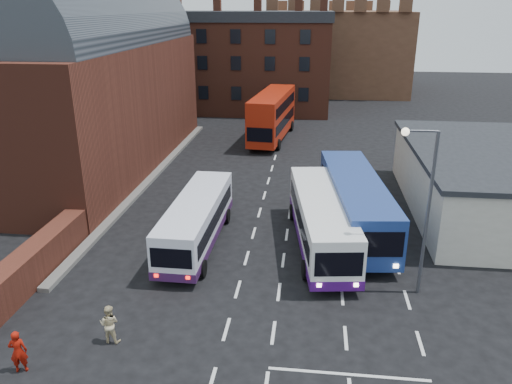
# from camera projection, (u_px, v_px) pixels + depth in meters

# --- Properties ---
(ground) EXTENTS (180.00, 180.00, 0.00)m
(ground) POSITION_uv_depth(u_px,v_px,m) (230.00, 318.00, 21.90)
(ground) COLOR black
(railway_station) EXTENTS (12.00, 28.00, 16.00)m
(railway_station) POSITION_uv_depth(u_px,v_px,m) (82.00, 74.00, 40.42)
(railway_station) COLOR #602B1E
(railway_station) RESTS_ON ground
(forecourt_wall) EXTENTS (1.20, 10.00, 1.80)m
(forecourt_wall) POSITION_uv_depth(u_px,v_px,m) (32.00, 265.00, 24.55)
(forecourt_wall) COLOR #602B1E
(forecourt_wall) RESTS_ON ground
(cream_building) EXTENTS (10.40, 16.40, 4.25)m
(cream_building) POSITION_uv_depth(u_px,v_px,m) (491.00, 181.00, 32.52)
(cream_building) COLOR beige
(cream_building) RESTS_ON ground
(brick_terrace) EXTENTS (22.00, 10.00, 11.00)m
(brick_terrace) POSITION_uv_depth(u_px,v_px,m) (242.00, 67.00, 63.38)
(brick_terrace) COLOR brown
(brick_terrace) RESTS_ON ground
(castle_keep) EXTENTS (22.00, 22.00, 12.00)m
(castle_keep) POSITION_uv_depth(u_px,v_px,m) (333.00, 50.00, 80.49)
(castle_keep) COLOR brown
(castle_keep) RESTS_ON ground
(bus_white_outbound) EXTENTS (2.63, 10.07, 2.74)m
(bus_white_outbound) POSITION_uv_depth(u_px,v_px,m) (197.00, 218.00, 28.13)
(bus_white_outbound) COLOR white
(bus_white_outbound) RESTS_ON ground
(bus_white_inbound) EXTENTS (3.97, 11.27, 3.01)m
(bus_white_inbound) POSITION_uv_depth(u_px,v_px,m) (321.00, 218.00, 27.75)
(bus_white_inbound) COLOR white
(bus_white_inbound) RESTS_ON ground
(bus_blue) EXTENTS (4.11, 12.38, 3.31)m
(bus_blue) POSITION_uv_depth(u_px,v_px,m) (356.00, 201.00, 29.73)
(bus_blue) COLOR navy
(bus_blue) RESTS_ON ground
(bus_red_double) EXTENTS (3.96, 12.05, 4.73)m
(bus_red_double) POSITION_uv_depth(u_px,v_px,m) (272.00, 115.00, 50.05)
(bus_red_double) COLOR #A9200C
(bus_red_double) RESTS_ON ground
(street_lamp) EXTENTS (1.64, 0.36, 8.02)m
(street_lamp) POSITION_uv_depth(u_px,v_px,m) (423.00, 198.00, 22.20)
(street_lamp) COLOR #50535B
(street_lamp) RESTS_ON ground
(pedestrian_red) EXTENTS (0.74, 0.60, 1.75)m
(pedestrian_red) POSITION_uv_depth(u_px,v_px,m) (18.00, 351.00, 18.46)
(pedestrian_red) COLOR #981106
(pedestrian_red) RESTS_ON ground
(pedestrian_beige) EXTENTS (0.82, 0.65, 1.66)m
(pedestrian_beige) POSITION_uv_depth(u_px,v_px,m) (109.00, 324.00, 20.13)
(pedestrian_beige) COLOR #CCBB8E
(pedestrian_beige) RESTS_ON ground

